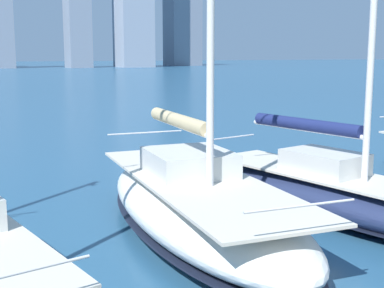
{
  "coord_description": "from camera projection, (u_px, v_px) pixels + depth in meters",
  "views": [
    {
      "loc": [
        5.24,
        3.26,
        4.07
      ],
      "look_at": [
        0.14,
        -6.58,
        2.2
      ],
      "focal_mm": 50.0,
      "sensor_mm": 36.0,
      "label": 1
    }
  ],
  "objects": [
    {
      "name": "sailboat_navy",
      "position": [
        339.0,
        193.0,
        13.36
      ],
      "size": [
        3.75,
        9.24,
        10.94
      ],
      "color": "navy",
      "rests_on": "ground"
    },
    {
      "name": "sailboat_tan",
      "position": [
        197.0,
        204.0,
        12.06
      ],
      "size": [
        3.88,
        9.28,
        11.17
      ],
      "color": "white",
      "rests_on": "ground"
    }
  ]
}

